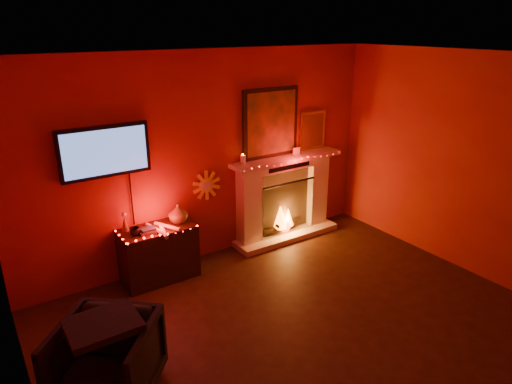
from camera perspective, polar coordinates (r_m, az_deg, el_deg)
room at (r=3.98m, az=11.31°, el=-4.24°), size 5.00×5.00×5.00m
fireplace at (r=6.57m, az=3.48°, el=0.28°), size 1.72×0.40×2.18m
tv at (r=5.31m, az=-18.36°, el=4.79°), size 1.00×0.07×1.24m
sunburst_clock at (r=5.95m, az=-6.20°, el=0.83°), size 0.40×0.03×0.40m
console_table at (r=5.72m, az=-11.98°, el=-7.22°), size 0.90×0.58×0.93m
armchair at (r=4.20m, az=-18.16°, el=-19.41°), size 1.09×1.10×0.72m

